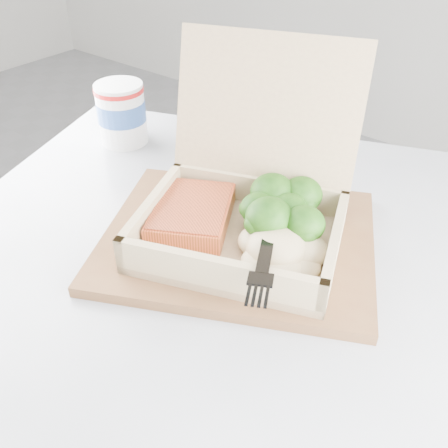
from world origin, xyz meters
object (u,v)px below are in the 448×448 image
Objects in this scene: serving_tray at (238,239)px; takeout_container at (249,192)px; cafe_table at (223,367)px; paper_cup at (121,112)px.

takeout_container reaches higher than serving_tray.
paper_cup is (-0.32, 0.15, 0.23)m from cafe_table.
cafe_table is at bearing -24.72° from paper_cup.
takeout_container is at bearing 100.21° from cafe_table.
cafe_table is 2.97× the size of serving_tray.
paper_cup is at bearing 161.57° from serving_tray.
serving_tray is at bearing -18.43° from paper_cup.
serving_tray is at bearing 104.25° from cafe_table.
paper_cup reaches higher than serving_tray.
cafe_table is 0.42m from paper_cup.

